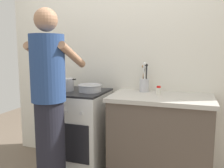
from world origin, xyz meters
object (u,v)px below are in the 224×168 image
pot (66,85)px  spice_bottle (159,91)px  utensil_crock (144,82)px  person (49,105)px  mixing_bowl (90,88)px  stove_range (79,130)px

pot → spice_bottle: (1.01, 0.08, -0.03)m
utensil_crock → spice_bottle: utensil_crock is taller
person → pot: bearing=103.9°
pot → utensil_crock: size_ratio=0.76×
pot → mixing_bowl: pot is taller
utensil_crock → stove_range: bearing=-164.9°
stove_range → person: size_ratio=0.53×
utensil_crock → mixing_bowl: bearing=-160.7°
pot → person: bearing=-76.1°
utensil_crock → spice_bottle: (0.17, -0.14, -0.06)m
mixing_bowl → stove_range: bearing=177.3°
stove_range → utensil_crock: 0.91m
stove_range → spice_bottle: bearing=3.4°
stove_range → person: bearing=-91.0°
pot → mixing_bowl: size_ratio=0.95×
pot → spice_bottle: pot is taller
mixing_bowl → utensil_crock: (0.56, 0.19, 0.06)m
stove_range → pot: 0.54m
pot → spice_bottle: size_ratio=2.69×
pot → person: size_ratio=0.14×
pot → utensil_crock: bearing=14.4°
spice_bottle → pot: bearing=-175.6°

